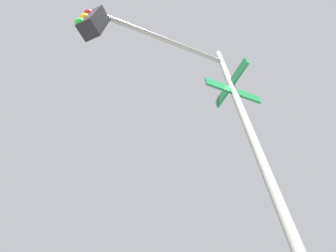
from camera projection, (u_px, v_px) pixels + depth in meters
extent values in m
cylinder|color=slate|center=(261.00, 158.00, 2.63)|extent=(0.12, 0.12, 6.05)
cylinder|color=slate|center=(165.00, 40.00, 4.24)|extent=(1.96, 1.82, 0.09)
cube|color=black|center=(94.00, 23.00, 3.59)|extent=(0.28, 0.28, 0.80)
sphere|color=red|center=(89.00, 15.00, 3.74)|extent=(0.18, 0.18, 0.18)
sphere|color=orange|center=(85.00, 19.00, 3.55)|extent=(0.18, 0.18, 0.18)
sphere|color=green|center=(81.00, 24.00, 3.37)|extent=(0.18, 0.18, 0.18)
cube|color=#0F5128|center=(233.00, 91.00, 3.73)|extent=(0.84, 0.78, 0.20)
cube|color=#0F5128|center=(231.00, 84.00, 3.89)|extent=(0.71, 0.76, 0.20)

